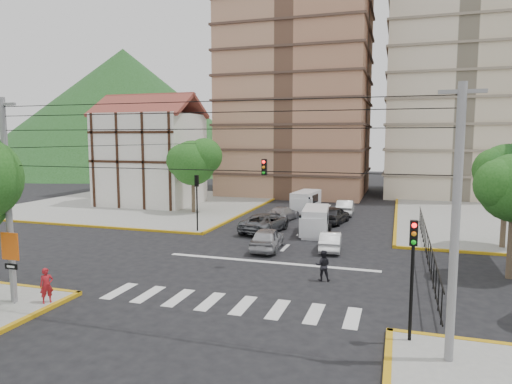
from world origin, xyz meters
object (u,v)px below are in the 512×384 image
at_px(traffic_light_nw, 197,193).
at_px(car_white_front_right, 331,241).
at_px(van_left_lane, 305,203).
at_px(district_sign, 11,253).
at_px(van_right_lane, 315,222).
at_px(pedestrian_sw_corner, 47,285).
at_px(pedestrian_crosswalk, 323,265).
at_px(traffic_light_se, 413,260).
at_px(car_silver_front_left, 267,238).

distance_m(traffic_light_nw, car_white_front_right, 11.42).
bearing_deg(van_left_lane, district_sign, -98.01).
distance_m(van_right_lane, car_white_front_right, 4.82).
xyz_separation_m(traffic_light_nw, van_left_lane, (6.23, 11.99, -2.08)).
relative_size(pedestrian_sw_corner, pedestrian_crosswalk, 0.97).
relative_size(traffic_light_se, pedestrian_crosswalk, 2.72).
height_order(traffic_light_nw, car_silver_front_left, traffic_light_nw).
xyz_separation_m(van_right_lane, pedestrian_sw_corner, (-8.71, -18.36, -0.09)).
relative_size(traffic_light_se, van_right_lane, 0.91).
xyz_separation_m(traffic_light_nw, car_silver_front_left, (6.79, -3.64, -2.35)).
relative_size(district_sign, pedestrian_sw_corner, 2.05).
bearing_deg(district_sign, pedestrian_sw_corner, 24.03).
relative_size(traffic_light_nw, van_left_lane, 0.90).
bearing_deg(traffic_light_se, van_right_lane, 110.62).
relative_size(van_right_lane, car_silver_front_left, 1.08).
bearing_deg(van_right_lane, car_white_front_right, -74.15).
bearing_deg(pedestrian_crosswalk, traffic_light_se, 113.80).
relative_size(district_sign, van_left_lane, 0.65).
distance_m(van_right_lane, pedestrian_sw_corner, 20.32).
height_order(district_sign, car_white_front_right, district_sign).
xyz_separation_m(van_right_lane, pedestrian_crosswalk, (2.39, -11.07, -0.21)).
height_order(district_sign, pedestrian_crosswalk, district_sign).
bearing_deg(van_right_lane, pedestrian_crosswalk, -84.45).
bearing_deg(pedestrian_crosswalk, car_white_front_right, -94.57).
relative_size(van_left_lane, pedestrian_crosswalk, 3.02).
bearing_deg(traffic_light_se, car_white_front_right, 109.98).
relative_size(van_right_lane, pedestrian_crosswalk, 2.98).
bearing_deg(car_silver_front_left, traffic_light_se, 121.96).
relative_size(traffic_light_se, pedestrian_sw_corner, 2.81).
bearing_deg(traffic_light_se, traffic_light_nw, 135.00).
bearing_deg(pedestrian_sw_corner, car_silver_front_left, 10.89).
bearing_deg(district_sign, car_white_front_right, 50.74).
relative_size(traffic_light_nw, car_silver_front_left, 0.99).
relative_size(car_white_front_right, pedestrian_crosswalk, 2.37).
bearing_deg(pedestrian_sw_corner, district_sign, 151.76).
relative_size(district_sign, pedestrian_crosswalk, 1.97).
bearing_deg(pedestrian_crosswalk, van_right_lane, -87.14).
bearing_deg(car_silver_front_left, van_left_lane, -92.35).
height_order(district_sign, pedestrian_sw_corner, district_sign).
bearing_deg(car_white_front_right, pedestrian_crosswalk, 89.75).
relative_size(traffic_light_se, car_white_front_right, 1.15).
xyz_separation_m(traffic_light_nw, district_sign, (-1.00, -17.04, -0.66)).
relative_size(traffic_light_se, car_silver_front_left, 0.99).
xyz_separation_m(district_sign, van_left_lane, (7.23, 29.03, -1.42)).
bearing_deg(pedestrian_sw_corner, van_left_lane, 25.96).
relative_size(van_right_lane, van_left_lane, 0.99).
bearing_deg(traffic_light_nw, traffic_light_se, -45.00).
bearing_deg(car_white_front_right, van_left_lane, -77.36).
bearing_deg(van_left_lane, pedestrian_crosswalk, -70.29).
relative_size(traffic_light_se, traffic_light_nw, 1.00).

